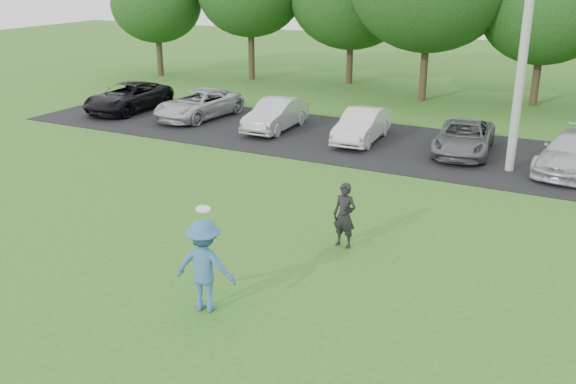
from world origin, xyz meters
name	(u,v)px	position (x,y,z in m)	size (l,w,h in m)	color
ground	(206,308)	(0.00, 0.00, 0.00)	(100.00, 100.00, 0.00)	#36691E
parking_lot	(408,147)	(0.00, 13.00, 0.01)	(32.00, 6.50, 0.03)	black
utility_pole	(526,28)	(3.77, 11.85, 4.53)	(0.28, 0.28, 9.07)	#A8A8A2
frisbee_player	(205,266)	(0.04, -0.03, 0.93)	(1.31, 0.91, 2.20)	#3969A2
camera_bystander	(345,215)	(1.27, 3.94, 0.79)	(0.61, 0.45, 1.57)	black
parked_cars	(379,127)	(-1.15, 13.09, 0.63)	(28.05, 5.11, 1.26)	black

